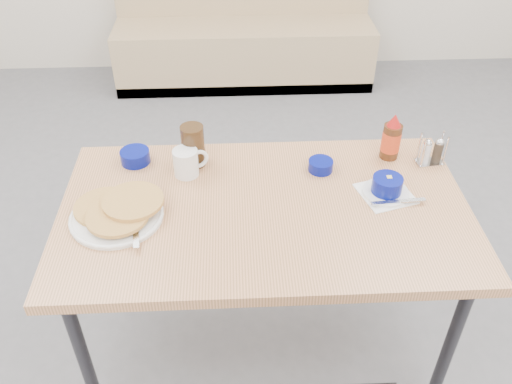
{
  "coord_description": "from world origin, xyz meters",
  "views": [
    {
      "loc": [
        -0.1,
        -1.16,
        1.95
      ],
      "look_at": [
        -0.03,
        0.26,
        0.82
      ],
      "focal_mm": 38.0,
      "sensor_mm": 36.0,
      "label": 1
    }
  ],
  "objects_px": {
    "dining_table": "(265,221)",
    "coffee_mug": "(187,162)",
    "booth_bench": "(244,33)",
    "pancake_plate": "(118,212)",
    "grits_setting": "(387,187)",
    "amber_tumbler": "(193,146)",
    "butter_bowl": "(321,165)",
    "syrup_bottle": "(391,139)",
    "condiment_caddy": "(431,153)",
    "creamer_bowl": "(135,157)"
  },
  "relations": [
    {
      "from": "booth_bench",
      "to": "grits_setting",
      "type": "height_order",
      "value": "booth_bench"
    },
    {
      "from": "dining_table",
      "to": "amber_tumbler",
      "type": "height_order",
      "value": "amber_tumbler"
    },
    {
      "from": "pancake_plate",
      "to": "amber_tumbler",
      "type": "distance_m",
      "value": 0.39
    },
    {
      "from": "grits_setting",
      "to": "amber_tumbler",
      "type": "height_order",
      "value": "amber_tumbler"
    },
    {
      "from": "coffee_mug",
      "to": "grits_setting",
      "type": "height_order",
      "value": "coffee_mug"
    },
    {
      "from": "pancake_plate",
      "to": "butter_bowl",
      "type": "distance_m",
      "value": 0.75
    },
    {
      "from": "dining_table",
      "to": "pancake_plate",
      "type": "height_order",
      "value": "pancake_plate"
    },
    {
      "from": "pancake_plate",
      "to": "booth_bench",
      "type": "bearing_deg",
      "value": 79.16
    },
    {
      "from": "grits_setting",
      "to": "butter_bowl",
      "type": "relative_size",
      "value": 2.53
    },
    {
      "from": "grits_setting",
      "to": "booth_bench",
      "type": "bearing_deg",
      "value": 99.78
    },
    {
      "from": "dining_table",
      "to": "creamer_bowl",
      "type": "bearing_deg",
      "value": 148.58
    },
    {
      "from": "booth_bench",
      "to": "dining_table",
      "type": "relative_size",
      "value": 1.36
    },
    {
      "from": "pancake_plate",
      "to": "creamer_bowl",
      "type": "xyz_separation_m",
      "value": [
        0.02,
        0.32,
        0.0
      ]
    },
    {
      "from": "coffee_mug",
      "to": "amber_tumbler",
      "type": "height_order",
      "value": "amber_tumbler"
    },
    {
      "from": "creamer_bowl",
      "to": "butter_bowl",
      "type": "relative_size",
      "value": 1.2
    },
    {
      "from": "coffee_mug",
      "to": "amber_tumbler",
      "type": "relative_size",
      "value": 0.8
    },
    {
      "from": "coffee_mug",
      "to": "condiment_caddy",
      "type": "xyz_separation_m",
      "value": [
        0.91,
        0.03,
        -0.01
      ]
    },
    {
      "from": "booth_bench",
      "to": "butter_bowl",
      "type": "height_order",
      "value": "booth_bench"
    },
    {
      "from": "coffee_mug",
      "to": "creamer_bowl",
      "type": "height_order",
      "value": "coffee_mug"
    },
    {
      "from": "creamer_bowl",
      "to": "coffee_mug",
      "type": "bearing_deg",
      "value": -22.87
    },
    {
      "from": "amber_tumbler",
      "to": "condiment_caddy",
      "type": "distance_m",
      "value": 0.89
    },
    {
      "from": "amber_tumbler",
      "to": "dining_table",
      "type": "bearing_deg",
      "value": -46.98
    },
    {
      "from": "booth_bench",
      "to": "butter_bowl",
      "type": "bearing_deg",
      "value": -84.62
    },
    {
      "from": "dining_table",
      "to": "coffee_mug",
      "type": "relative_size",
      "value": 10.81
    },
    {
      "from": "booth_bench",
      "to": "grits_setting",
      "type": "bearing_deg",
      "value": -80.22
    },
    {
      "from": "booth_bench",
      "to": "pancake_plate",
      "type": "bearing_deg",
      "value": -100.84
    },
    {
      "from": "booth_bench",
      "to": "pancake_plate",
      "type": "xyz_separation_m",
      "value": [
        -0.49,
        -2.56,
        0.43
      ]
    },
    {
      "from": "grits_setting",
      "to": "butter_bowl",
      "type": "xyz_separation_m",
      "value": [
        -0.21,
        0.16,
        -0.01
      ]
    },
    {
      "from": "dining_table",
      "to": "coffee_mug",
      "type": "bearing_deg",
      "value": 143.07
    },
    {
      "from": "booth_bench",
      "to": "condiment_caddy",
      "type": "bearing_deg",
      "value": -74.47
    },
    {
      "from": "pancake_plate",
      "to": "amber_tumbler",
      "type": "xyz_separation_m",
      "value": [
        0.24,
        0.3,
        0.06
      ]
    },
    {
      "from": "creamer_bowl",
      "to": "pancake_plate",
      "type": "bearing_deg",
      "value": -93.2
    },
    {
      "from": "amber_tumbler",
      "to": "coffee_mug",
      "type": "bearing_deg",
      "value": -108.28
    },
    {
      "from": "condiment_caddy",
      "to": "creamer_bowl",
      "type": "bearing_deg",
      "value": 171.39
    },
    {
      "from": "pancake_plate",
      "to": "grits_setting",
      "type": "distance_m",
      "value": 0.92
    },
    {
      "from": "syrup_bottle",
      "to": "grits_setting",
      "type": "bearing_deg",
      "value": -105.72
    },
    {
      "from": "amber_tumbler",
      "to": "syrup_bottle",
      "type": "relative_size",
      "value": 0.87
    },
    {
      "from": "syrup_bottle",
      "to": "creamer_bowl",
      "type": "bearing_deg",
      "value": 179.37
    },
    {
      "from": "dining_table",
      "to": "butter_bowl",
      "type": "bearing_deg",
      "value": 42.95
    },
    {
      "from": "grits_setting",
      "to": "syrup_bottle",
      "type": "relative_size",
      "value": 1.24
    },
    {
      "from": "dining_table",
      "to": "creamer_bowl",
      "type": "height_order",
      "value": "creamer_bowl"
    },
    {
      "from": "pancake_plate",
      "to": "amber_tumbler",
      "type": "bearing_deg",
      "value": 51.04
    },
    {
      "from": "booth_bench",
      "to": "syrup_bottle",
      "type": "height_order",
      "value": "booth_bench"
    },
    {
      "from": "dining_table",
      "to": "grits_setting",
      "type": "xyz_separation_m",
      "value": [
        0.43,
        0.05,
        0.09
      ]
    },
    {
      "from": "dining_table",
      "to": "syrup_bottle",
      "type": "distance_m",
      "value": 0.58
    },
    {
      "from": "pancake_plate",
      "to": "syrup_bottle",
      "type": "bearing_deg",
      "value": 17.38
    },
    {
      "from": "booth_bench",
      "to": "condiment_caddy",
      "type": "xyz_separation_m",
      "value": [
        0.64,
        -2.3,
        0.45
      ]
    },
    {
      "from": "creamer_bowl",
      "to": "syrup_bottle",
      "type": "distance_m",
      "value": 0.97
    },
    {
      "from": "booth_bench",
      "to": "amber_tumbler",
      "type": "bearing_deg",
      "value": -96.3
    },
    {
      "from": "creamer_bowl",
      "to": "butter_bowl",
      "type": "height_order",
      "value": "creamer_bowl"
    }
  ]
}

